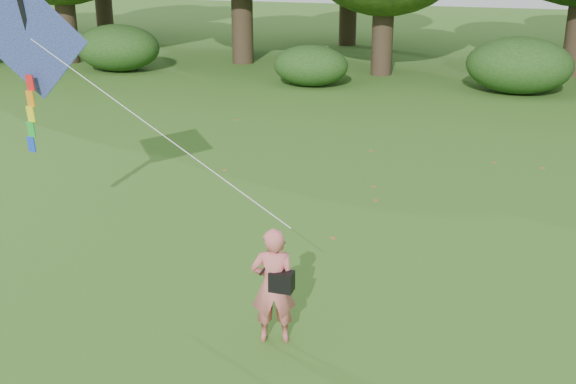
# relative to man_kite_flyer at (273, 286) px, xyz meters

# --- Properties ---
(ground) EXTENTS (100.00, 100.00, 0.00)m
(ground) POSITION_rel_man_kite_flyer_xyz_m (-0.07, -0.45, -0.79)
(ground) COLOR #265114
(ground) RESTS_ON ground
(man_kite_flyer) EXTENTS (0.66, 0.53, 1.57)m
(man_kite_flyer) POSITION_rel_man_kite_flyer_xyz_m (0.00, 0.00, 0.00)
(man_kite_flyer) COLOR #D36563
(man_kite_flyer) RESTS_ON ground
(crossbody_bag) EXTENTS (0.43, 0.20, 0.67)m
(crossbody_bag) POSITION_rel_man_kite_flyer_xyz_m (0.12, -0.03, 0.10)
(crossbody_bag) COLOR black
(crossbody_bag) RESTS_ON ground
(flying_kite) EXTENTS (5.96, 2.37, 2.92)m
(flying_kite) POSITION_rel_man_kite_flyer_xyz_m (-4.64, 1.93, 2.64)
(flying_kite) COLOR #2942B5
(flying_kite) RESTS_ON ground
(shrub_band) EXTENTS (39.15, 3.22, 1.88)m
(shrub_band) POSITION_rel_man_kite_flyer_xyz_m (-0.79, 17.15, 0.07)
(shrub_band) COLOR #264919
(shrub_band) RESTS_ON ground
(fallen_leaves) EXTENTS (8.48, 13.86, 0.01)m
(fallen_leaves) POSITION_rel_man_kite_flyer_xyz_m (-0.32, 5.58, -0.78)
(fallen_leaves) COLOR brown
(fallen_leaves) RESTS_ON ground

